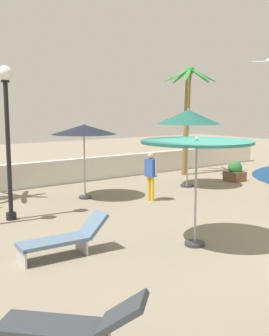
% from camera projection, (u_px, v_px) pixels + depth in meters
% --- Properties ---
extents(ground_plane, '(56.00, 56.00, 0.00)m').
position_uv_depth(ground_plane, '(219.00, 247.00, 9.19)').
color(ground_plane, gray).
extents(boundary_wall, '(25.20, 0.30, 0.98)m').
position_uv_depth(boundary_wall, '(45.00, 174.00, 16.19)').
color(boundary_wall, silver).
rests_on(boundary_wall, ground_plane).
extents(patio_umbrella_1, '(2.44, 2.44, 2.44)m').
position_uv_depth(patio_umbrella_1, '(197.00, 147.00, 8.95)').
color(patio_umbrella_1, '#333338').
rests_on(patio_umbrella_1, ground_plane).
extents(patio_umbrella_3, '(2.17, 2.17, 2.56)m').
position_uv_depth(patio_umbrella_3, '(84.00, 130.00, 13.72)').
color(patio_umbrella_3, '#333338').
rests_on(patio_umbrella_3, ground_plane).
extents(patio_umbrella_5, '(2.42, 2.42, 3.02)m').
position_uv_depth(patio_umbrella_5, '(188.00, 117.00, 15.74)').
color(patio_umbrella_5, '#333338').
rests_on(patio_umbrella_5, ground_plane).
extents(palm_tree_0, '(2.44, 2.44, 4.91)m').
position_uv_depth(palm_tree_0, '(188.00, 104.00, 18.60)').
color(palm_tree_0, olive).
rests_on(palm_tree_0, ground_plane).
extents(lamp_post_1, '(0.41, 0.41, 4.16)m').
position_uv_depth(lamp_post_1, '(7.00, 120.00, 11.00)').
color(lamp_post_1, black).
rests_on(lamp_post_1, ground_plane).
extents(lounge_chair_0, '(1.68, 1.75, 0.84)m').
position_uv_depth(lounge_chair_0, '(72.00, 325.00, 5.12)').
color(lounge_chair_0, '#B7B7BC').
rests_on(lounge_chair_0, ground_plane).
extents(lounge_chair_1, '(1.92, 0.68, 0.84)m').
position_uv_depth(lounge_chair_1, '(64.00, 238.00, 8.55)').
color(lounge_chair_1, '#B7B7BC').
rests_on(lounge_chair_1, ground_plane).
extents(guest_0, '(0.29, 0.55, 1.62)m').
position_uv_depth(guest_0, '(151.00, 172.00, 13.54)').
color(guest_0, gold).
rests_on(guest_0, ground_plane).
extents(planter, '(0.70, 0.70, 0.85)m').
position_uv_depth(planter, '(235.00, 172.00, 17.31)').
color(planter, brown).
rests_on(planter, ground_plane).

